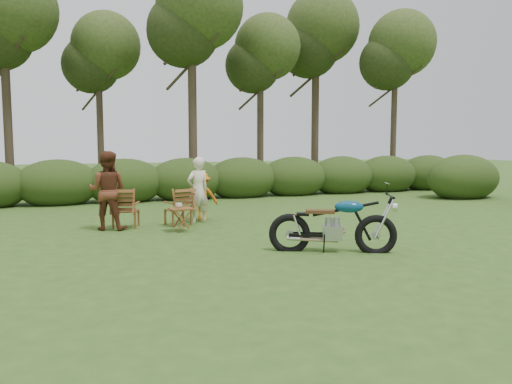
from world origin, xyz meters
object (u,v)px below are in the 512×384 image
object	(u,v)px
lawn_chair_right	(178,225)
adult_b	(108,230)
child	(202,220)
motorcycle	(332,252)
lawn_chair_left	(126,227)
side_table	(181,220)
adult_a	(198,223)
cup	(179,205)

from	to	relation	value
lawn_chair_right	adult_b	size ratio (longest dim) A/B	0.50
child	motorcycle	bearing A→B (deg)	117.23
lawn_chair_left	side_table	world-z (taller)	side_table
motorcycle	side_table	size ratio (longest dim) A/B	4.11
adult_a	child	size ratio (longest dim) A/B	1.33
motorcycle	side_table	world-z (taller)	motorcycle
adult_a	lawn_chair_right	bearing A→B (deg)	-1.36
lawn_chair_right	adult_a	xyz separation A→B (m)	(0.51, 0.15, 0.00)
side_table	lawn_chair_right	bearing A→B (deg)	82.35
side_table	adult_b	size ratio (longest dim) A/B	0.30
lawn_chair_right	child	distance (m)	0.87
lawn_chair_right	adult_b	xyz separation A→B (m)	(-1.56, -0.08, 0.00)
lawn_chair_right	adult_a	size ratio (longest dim) A/B	0.55
cup	side_table	bearing A→B (deg)	-26.85
lawn_chair_left	adult_a	distance (m)	1.67
motorcycle	lawn_chair_right	world-z (taller)	motorcycle
lawn_chair_left	cup	bearing A→B (deg)	155.35
lawn_chair_right	side_table	bearing A→B (deg)	66.82
lawn_chair_right	side_table	distance (m)	0.91
motorcycle	cup	bearing A→B (deg)	151.66
lawn_chair_right	side_table	world-z (taller)	side_table
motorcycle	adult_b	xyz separation A→B (m)	(-3.47, 3.67, 0.00)
motorcycle	adult_a	distance (m)	4.15
lawn_chair_left	cup	world-z (taller)	cup
cup	child	distance (m)	1.70
motorcycle	side_table	bearing A→B (deg)	151.32
motorcycle	cup	size ratio (longest dim) A/B	15.31
motorcycle	cup	xyz separation A→B (m)	(-2.07, 2.91, 0.56)
lawn_chair_left	adult_a	xyz separation A→B (m)	(1.67, 0.05, 0.00)
child	lawn_chair_left	bearing A→B (deg)	23.81
lawn_chair_right	adult_a	world-z (taller)	adult_a
adult_b	adult_a	bearing A→B (deg)	-152.55
cup	child	xyz separation A→B (m)	(0.86, 1.35, -0.56)
cup	adult_b	xyz separation A→B (m)	(-1.40, 0.76, -0.56)
lawn_chair_left	adult_a	size ratio (longest dim) A/B	0.57
side_table	child	xyz separation A→B (m)	(0.82, 1.37, -0.25)
motorcycle	lawn_chair_left	size ratio (longest dim) A/B	2.37
adult_b	child	xyz separation A→B (m)	(2.27, 0.59, 0.00)
lawn_chair_left	adult_a	world-z (taller)	adult_a
adult_a	child	distance (m)	0.41
adult_a	child	bearing A→B (deg)	-135.88
motorcycle	lawn_chair_right	size ratio (longest dim) A/B	2.44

